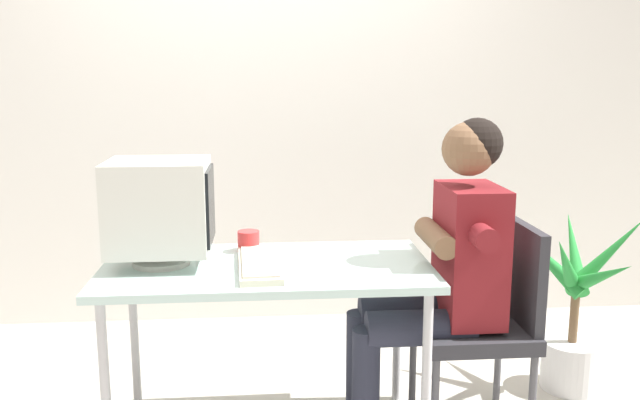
{
  "coord_description": "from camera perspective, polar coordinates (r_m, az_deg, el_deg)",
  "views": [
    {
      "loc": [
        -0.01,
        -2.5,
        1.46
      ],
      "look_at": [
        0.21,
        0.0,
        0.97
      ],
      "focal_mm": 37.7,
      "sensor_mm": 36.0,
      "label": 1
    }
  ],
  "objects": [
    {
      "name": "desk_mug",
      "position": [
        2.79,
        -6.08,
        -3.48
      ],
      "size": [
        0.09,
        0.1,
        0.09
      ],
      "color": "red",
      "rests_on": "desk"
    },
    {
      "name": "potted_plant",
      "position": [
        3.33,
        20.75,
        -9.14
      ],
      "size": [
        0.58,
        0.73,
        0.85
      ],
      "color": "silver",
      "rests_on": "ground_plane"
    },
    {
      "name": "crt_monitor",
      "position": [
        2.62,
        -13.42,
        -0.59
      ],
      "size": [
        0.39,
        0.33,
        0.4
      ],
      "color": "silver",
      "rests_on": "desk"
    },
    {
      "name": "wall_back",
      "position": [
        3.92,
        -0.35,
        11.53
      ],
      "size": [
        8.0,
        0.1,
        3.0
      ],
      "primitive_type": "cube",
      "color": "silver",
      "rests_on": "ground_plane"
    },
    {
      "name": "desk",
      "position": [
        2.63,
        -4.5,
        -6.72
      ],
      "size": [
        1.26,
        0.66,
        0.72
      ],
      "color": "#B7B7BC",
      "rests_on": "ground_plane"
    },
    {
      "name": "person_seated",
      "position": [
        2.7,
        10.31,
        -5.54
      ],
      "size": [
        0.71,
        0.54,
        1.28
      ],
      "color": "maroon",
      "rests_on": "ground_plane"
    },
    {
      "name": "keyboard",
      "position": [
        2.57,
        -5.18,
        -5.4
      ],
      "size": [
        0.17,
        0.48,
        0.03
      ],
      "color": "beige",
      "rests_on": "desk"
    },
    {
      "name": "office_chair",
      "position": [
        2.82,
        14.04,
        -9.47
      ],
      "size": [
        0.44,
        0.44,
        0.86
      ],
      "color": "#4C4C51",
      "rests_on": "ground_plane"
    }
  ]
}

